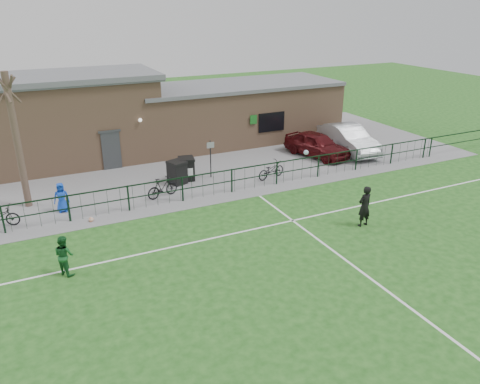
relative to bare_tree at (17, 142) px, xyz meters
name	(u,v)px	position (x,y,z in m)	size (l,w,h in m)	color
ground	(304,279)	(8.00, -10.50, -3.00)	(90.00, 90.00, 0.00)	#1C4F17
paving_strip	(176,162)	(8.00, 3.00, -2.99)	(34.00, 13.00, 0.02)	slate
pitch_line_touch	(215,197)	(8.00, -2.70, -3.00)	(28.00, 0.10, 0.01)	white
pitch_line_mid	(251,230)	(8.00, -6.50, -3.00)	(28.00, 0.10, 0.01)	white
pitch_line_perp	(352,265)	(10.00, -10.50, -3.00)	(0.10, 16.00, 0.01)	white
perimeter_fence	(213,184)	(8.00, -2.50, -2.40)	(28.00, 0.10, 1.20)	black
bare_tree	(17,142)	(0.00, 0.00, 0.00)	(0.30, 0.30, 6.00)	#4A362C
wheelie_bin_left	(187,169)	(7.62, 0.08, -2.43)	(0.73, 0.83, 1.10)	black
wheelie_bin_right	(177,173)	(7.00, -0.23, -2.43)	(0.72, 0.82, 1.09)	black
sign_post	(211,159)	(8.88, -0.13, -1.98)	(0.06, 0.06, 2.00)	black
car_maroon	(317,144)	(15.96, 0.51, -2.26)	(1.70, 4.23, 1.44)	#470C0F
car_silver	(348,139)	(18.18, 0.44, -2.17)	(1.72, 4.94, 1.63)	#A6A9AE
bicycle_d	(163,187)	(5.80, -1.66, -2.49)	(0.46, 1.63, 0.98)	black
bicycle_e	(271,170)	(11.65, -1.64, -2.52)	(0.61, 1.74, 0.91)	black
spectator_child	(61,197)	(1.34, -1.34, -2.31)	(0.65, 0.42, 1.34)	blue
goalkeeper_kick	(363,205)	(12.35, -8.07, -2.09)	(1.29, 3.53, 2.50)	black
outfield_player	(64,255)	(0.86, -6.71, -2.29)	(0.69, 0.54, 1.42)	#195826
ball_ground	(91,220)	(2.28, -2.91, -2.90)	(0.20, 0.20, 0.20)	silver
clubhouse	(145,116)	(7.12, 6.00, -0.78)	(24.25, 5.40, 4.96)	#A77C5D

